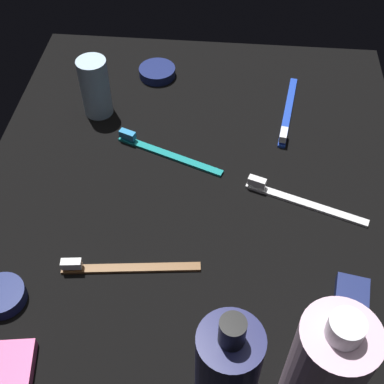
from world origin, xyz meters
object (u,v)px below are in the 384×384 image
(toothbrush_blue, at_px, (287,114))
(cream_tin_left, at_px, (157,72))
(toothbrush_brown, at_px, (122,267))
(cream_tin_right, at_px, (2,296))
(lotion_bottle, at_px, (226,381))
(toothbrush_white, at_px, (298,199))
(snack_bar_navy, at_px, (350,315))
(bodywash_bottle, at_px, (325,370))
(toothbrush_teal, at_px, (163,151))
(deodorant_stick, at_px, (95,87))

(toothbrush_blue, xyz_separation_m, cream_tin_left, (0.09, 0.23, 0.00))
(toothbrush_brown, bearing_deg, cream_tin_right, 112.30)
(lotion_bottle, relative_size, cream_tin_right, 3.60)
(toothbrush_blue, xyz_separation_m, cream_tin_right, (-0.38, 0.36, 0.00))
(toothbrush_white, height_order, cream_tin_right, toothbrush_white)
(toothbrush_blue, distance_m, snack_bar_navy, 0.37)
(lotion_bottle, distance_m, bodywash_bottle, 0.10)
(toothbrush_white, distance_m, cream_tin_left, 0.37)
(snack_bar_navy, bearing_deg, cream_tin_right, 101.65)
(cream_tin_left, bearing_deg, toothbrush_teal, -169.63)
(toothbrush_brown, relative_size, toothbrush_teal, 1.05)
(cream_tin_left, height_order, cream_tin_right, cream_tin_right)
(toothbrush_teal, relative_size, toothbrush_blue, 0.96)
(deodorant_stick, distance_m, toothbrush_white, 0.37)
(deodorant_stick, bearing_deg, cream_tin_right, 173.32)
(toothbrush_brown, distance_m, toothbrush_blue, 0.39)
(lotion_bottle, xyz_separation_m, deodorant_stick, (0.47, 0.23, -0.04))
(bodywash_bottle, distance_m, cream_tin_right, 0.39)
(lotion_bottle, height_order, cream_tin_right, lotion_bottle)
(cream_tin_right, bearing_deg, lotion_bottle, -111.89)
(lotion_bottle, distance_m, cream_tin_right, 0.31)
(toothbrush_blue, distance_m, toothbrush_white, 0.19)
(bodywash_bottle, xyz_separation_m, deodorant_stick, (0.45, 0.33, -0.03))
(toothbrush_blue, bearing_deg, bodywash_bottle, -178.60)
(bodywash_bottle, distance_m, cream_tin_left, 0.62)
(snack_bar_navy, height_order, cream_tin_left, cream_tin_left)
(toothbrush_blue, bearing_deg, toothbrush_white, -177.00)
(deodorant_stick, distance_m, snack_bar_navy, 0.52)
(toothbrush_brown, xyz_separation_m, toothbrush_blue, (0.32, -0.22, 0.00))
(toothbrush_teal, distance_m, snack_bar_navy, 0.37)
(deodorant_stick, distance_m, cream_tin_left, 0.14)
(lotion_bottle, xyz_separation_m, toothbrush_white, (0.30, -0.09, -0.09))
(bodywash_bottle, height_order, toothbrush_teal, bodywash_bottle)
(bodywash_bottle, bearing_deg, snack_bar_navy, -27.19)
(bodywash_bottle, bearing_deg, lotion_bottle, 103.97)
(cream_tin_right, bearing_deg, deodorant_stick, -6.68)
(snack_bar_navy, bearing_deg, lotion_bottle, 140.03)
(bodywash_bottle, xyz_separation_m, cream_tin_right, (0.09, 0.37, -0.07))
(deodorant_stick, relative_size, toothbrush_brown, 0.56)
(deodorant_stick, relative_size, snack_bar_navy, 0.97)
(toothbrush_teal, bearing_deg, toothbrush_white, -111.15)
(deodorant_stick, xyz_separation_m, toothbrush_white, (-0.17, -0.33, -0.04))
(toothbrush_teal, bearing_deg, toothbrush_blue, -61.06)
(lotion_bottle, xyz_separation_m, cream_tin_right, (0.11, 0.28, -0.08))
(deodorant_stick, xyz_separation_m, cream_tin_left, (0.11, -0.08, -0.04))
(toothbrush_teal, height_order, toothbrush_white, same)
(deodorant_stick, height_order, toothbrush_teal, deodorant_stick)
(toothbrush_brown, bearing_deg, cream_tin_left, 1.57)
(deodorant_stick, height_order, snack_bar_navy, deodorant_stick)
(deodorant_stick, distance_m, toothbrush_blue, 0.32)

